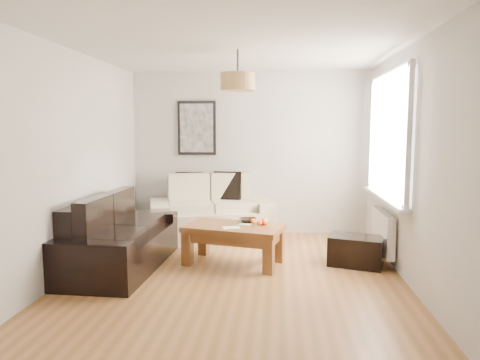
# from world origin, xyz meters

# --- Properties ---
(floor) EXTENTS (4.50, 4.50, 0.00)m
(floor) POSITION_xyz_m (0.00, 0.00, 0.00)
(floor) COLOR brown
(floor) RESTS_ON ground
(ceiling) EXTENTS (3.80, 4.50, 0.00)m
(ceiling) POSITION_xyz_m (0.00, 0.00, 2.60)
(ceiling) COLOR white
(ceiling) RESTS_ON floor
(wall_back) EXTENTS (3.80, 0.04, 2.60)m
(wall_back) POSITION_xyz_m (0.00, 2.25, 1.30)
(wall_back) COLOR silver
(wall_back) RESTS_ON floor
(wall_front) EXTENTS (3.80, 0.04, 2.60)m
(wall_front) POSITION_xyz_m (0.00, -2.25, 1.30)
(wall_front) COLOR silver
(wall_front) RESTS_ON floor
(wall_left) EXTENTS (0.04, 4.50, 2.60)m
(wall_left) POSITION_xyz_m (-1.90, 0.00, 1.30)
(wall_left) COLOR silver
(wall_left) RESTS_ON floor
(wall_right) EXTENTS (0.04, 4.50, 2.60)m
(wall_right) POSITION_xyz_m (1.90, 0.00, 1.30)
(wall_right) COLOR silver
(wall_right) RESTS_ON floor
(window_bay) EXTENTS (0.14, 1.90, 1.60)m
(window_bay) POSITION_xyz_m (1.86, 0.80, 1.60)
(window_bay) COLOR white
(window_bay) RESTS_ON wall_right
(radiator) EXTENTS (0.10, 0.90, 0.52)m
(radiator) POSITION_xyz_m (1.82, 0.80, 0.38)
(radiator) COLOR white
(radiator) RESTS_ON wall_right
(poster) EXTENTS (0.62, 0.04, 0.87)m
(poster) POSITION_xyz_m (-0.85, 2.22, 1.70)
(poster) COLOR black
(poster) RESTS_ON wall_back
(pendant_shade) EXTENTS (0.40, 0.40, 0.20)m
(pendant_shade) POSITION_xyz_m (0.00, 0.30, 2.23)
(pendant_shade) COLOR tan
(pendant_shade) RESTS_ON ceiling
(loveseat_cream) EXTENTS (2.06, 1.49, 0.92)m
(loveseat_cream) POSITION_xyz_m (-0.55, 1.78, 0.46)
(loveseat_cream) COLOR #BCAD98
(loveseat_cream) RESTS_ON floor
(sofa_leather) EXTENTS (0.99, 1.92, 0.82)m
(sofa_leather) POSITION_xyz_m (-1.43, 0.22, 0.41)
(sofa_leather) COLOR black
(sofa_leather) RESTS_ON floor
(coffee_table) EXTENTS (1.32, 0.92, 0.49)m
(coffee_table) POSITION_xyz_m (-0.07, 0.50, 0.24)
(coffee_table) COLOR brown
(coffee_table) RESTS_ON floor
(ottoman) EXTENTS (0.74, 0.59, 0.37)m
(ottoman) POSITION_xyz_m (1.45, 0.56, 0.18)
(ottoman) COLOR black
(ottoman) RESTS_ON floor
(cushion_left) EXTENTS (0.44, 0.16, 0.43)m
(cushion_left) POSITION_xyz_m (-0.94, 2.00, 0.78)
(cushion_left) COLOR black
(cushion_left) RESTS_ON loveseat_cream
(cushion_right) EXTENTS (0.46, 0.19, 0.44)m
(cushion_right) POSITION_xyz_m (-0.33, 2.00, 0.79)
(cushion_right) COLOR black
(cushion_right) RESTS_ON loveseat_cream
(fruit_bowl) EXTENTS (0.25, 0.25, 0.05)m
(fruit_bowl) POSITION_xyz_m (0.09, 0.69, 0.52)
(fruit_bowl) COLOR black
(fruit_bowl) RESTS_ON coffee_table
(orange_a) EXTENTS (0.07, 0.07, 0.07)m
(orange_a) POSITION_xyz_m (0.25, 0.51, 0.53)
(orange_a) COLOR #F95B15
(orange_a) RESTS_ON fruit_bowl
(orange_b) EXTENTS (0.11, 0.11, 0.09)m
(orange_b) POSITION_xyz_m (0.31, 0.56, 0.53)
(orange_b) COLOR #FF5815
(orange_b) RESTS_ON fruit_bowl
(orange_c) EXTENTS (0.08, 0.08, 0.06)m
(orange_c) POSITION_xyz_m (0.16, 0.62, 0.53)
(orange_c) COLOR orange
(orange_c) RESTS_ON fruit_bowl
(papers) EXTENTS (0.24, 0.20, 0.01)m
(papers) POSITION_xyz_m (-0.09, 0.36, 0.49)
(papers) COLOR white
(papers) RESTS_ON coffee_table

